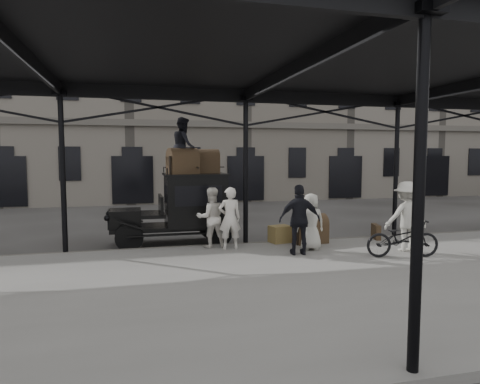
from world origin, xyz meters
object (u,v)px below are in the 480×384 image
Objects in this scene: taxi at (185,205)px; bicycle at (403,238)px; porter_left at (230,218)px; porter_official at (300,220)px; steamer_trunk_roof_near at (183,163)px; steamer_trunk_platform at (310,231)px.

bicycle is (5.07, -3.73, -0.57)m from taxi.
porter_left reaches higher than bicycle.
porter_left is at bearing -59.35° from taxi.
taxi is 3.86m from porter_official.
steamer_trunk_platform is at bearing -36.28° from steamer_trunk_roof_near.
taxi is 1.98× the size of bicycle.
steamer_trunk_roof_near is at bearing -108.07° from taxi.
porter_left is at bearing 177.69° from steamer_trunk_platform.
porter_official reaches higher than porter_left.
porter_official is at bearing 147.14° from porter_left.
steamer_trunk_platform is (3.50, -1.50, -0.69)m from taxi.
porter_left is 1.75× the size of steamer_trunk_platform.
steamer_trunk_roof_near is 0.90× the size of steamer_trunk_platform.
steamer_trunk_roof_near reaches higher than bicycle.
steamer_trunk_platform is at bearing -23.21° from taxi.
steamer_trunk_roof_near reaches higher than porter_official.
steamer_trunk_roof_near is at bearing 67.47° from bicycle.
steamer_trunk_platform is (-1.58, 2.23, -0.13)m from bicycle.
steamer_trunk_roof_near is (-5.15, 3.48, 1.87)m from bicycle.
bicycle is 2.73m from steamer_trunk_platform.
taxi is 1.99× the size of porter_official.
taxi reaches higher than porter_official.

